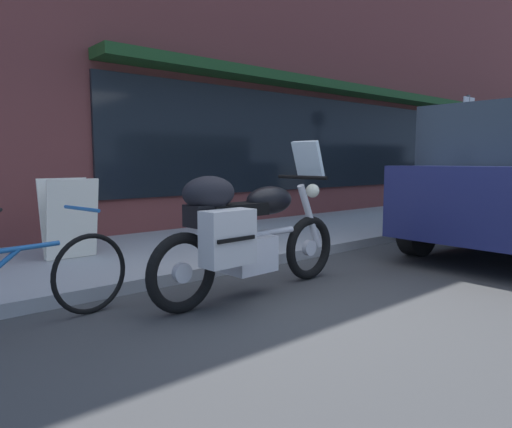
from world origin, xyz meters
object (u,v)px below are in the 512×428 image
(touring_motorcycle, at_px, (245,230))
(parking_sign_pole, at_px, (466,144))
(parked_bicycle, at_px, (19,283))
(sandwich_board_sign, at_px, (69,218))

(touring_motorcycle, distance_m, parking_sign_pole, 6.94)
(touring_motorcycle, bearing_deg, parked_bicycle, 168.14)
(parked_bicycle, bearing_deg, touring_motorcycle, -11.86)
(touring_motorcycle, height_order, parking_sign_pole, parking_sign_pole)
(parking_sign_pole, bearing_deg, sandwich_board_sign, 173.51)
(parked_bicycle, bearing_deg, sandwich_board_sign, 61.68)
(touring_motorcycle, distance_m, sandwich_board_sign, 2.29)
(touring_motorcycle, relative_size, sandwich_board_sign, 2.48)
(touring_motorcycle, xyz_separation_m, sandwich_board_sign, (-0.78, 2.15, -0.04))
(parking_sign_pole, bearing_deg, parked_bicycle, -173.77)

